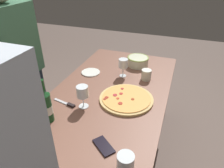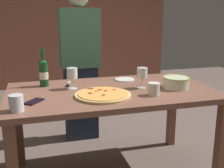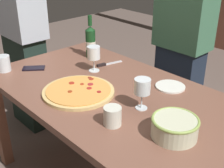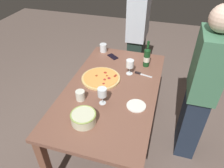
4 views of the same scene
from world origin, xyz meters
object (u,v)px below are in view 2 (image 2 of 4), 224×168
object	(u,v)px
wine_glass_by_bottle	(72,74)
cup_amber	(154,89)
side_plate	(125,79)
dining_table	(112,101)
wine_bottle	(44,72)
pizza_knife	(68,84)
serving_bowl	(176,82)
person_host	(80,64)
pizza	(103,95)
cup_ceramic	(16,103)
wine_glass_near_pizza	(142,74)
cell_phone	(34,101)

from	to	relation	value
wine_glass_by_bottle	cup_amber	size ratio (longest dim) A/B	1.81
wine_glass_by_bottle	side_plate	size ratio (longest dim) A/B	0.97
dining_table	wine_bottle	distance (m)	0.61
wine_bottle	pizza_knife	size ratio (longest dim) A/B	1.56
dining_table	serving_bowl	world-z (taller)	serving_bowl
wine_glass_by_bottle	person_host	xyz separation A→B (m)	(0.18, 0.72, -0.06)
dining_table	side_plate	world-z (taller)	side_plate
serving_bowl	pizza_knife	world-z (taller)	serving_bowl
cup_amber	person_host	bearing A→B (deg)	108.94
serving_bowl	wine_glass_by_bottle	bearing A→B (deg)	165.58
wine_glass_by_bottle	side_plate	distance (m)	0.53
wine_bottle	person_host	distance (m)	0.69
wine_bottle	person_host	bearing A→B (deg)	55.34
pizza	serving_bowl	distance (m)	0.62
cup_ceramic	side_plate	xyz separation A→B (m)	(0.89, 0.60, -0.05)
wine_glass_near_pizza	side_plate	distance (m)	0.33
wine_bottle	serving_bowl	bearing A→B (deg)	-19.24
wine_bottle	wine_glass_by_bottle	xyz separation A→B (m)	(0.21, -0.15, 0.01)
pizza	person_host	size ratio (longest dim) A/B	0.25
dining_table	side_plate	bearing A→B (deg)	55.24
wine_glass_by_bottle	cup_ceramic	xyz separation A→B (m)	(-0.40, -0.43, -0.07)
wine_bottle	pizza_knife	distance (m)	0.22
serving_bowl	side_plate	world-z (taller)	serving_bowl
wine_bottle	pizza_knife	bearing A→B (deg)	-6.68
person_host	pizza_knife	bearing A→B (deg)	-26.54
pizza	side_plate	size ratio (longest dim) A/B	2.34
serving_bowl	person_host	bearing A→B (deg)	123.82
wine_bottle	person_host	xyz separation A→B (m)	(0.39, 0.57, -0.05)
serving_bowl	pizza_knife	bearing A→B (deg)	158.03
serving_bowl	wine_bottle	bearing A→B (deg)	160.76
cup_ceramic	cup_amber	bearing A→B (deg)	5.46
side_plate	person_host	xyz separation A→B (m)	(-0.31, 0.54, 0.06)
wine_glass_by_bottle	cup_ceramic	size ratio (longest dim) A/B	1.63
wine_glass_near_pizza	wine_glass_by_bottle	size ratio (longest dim) A/B	0.99
pizza	wine_glass_by_bottle	world-z (taller)	wine_glass_by_bottle
wine_bottle	wine_glass_near_pizza	bearing A→B (deg)	-20.40
dining_table	person_host	size ratio (longest dim) A/B	1.00
cell_phone	pizza_knife	size ratio (longest dim) A/B	0.74
wine_glass_by_bottle	cell_phone	distance (m)	0.42
dining_table	cup_ceramic	distance (m)	0.78
pizza	wine_glass_near_pizza	bearing A→B (deg)	21.01
wine_glass_near_pizza	pizza_knife	size ratio (longest dim) A/B	0.85
serving_bowl	wine_glass_by_bottle	world-z (taller)	wine_glass_by_bottle
dining_table	cell_phone	size ratio (longest dim) A/B	11.11
dining_table	pizza_knife	size ratio (longest dim) A/B	8.17
wine_glass_near_pizza	pizza_knife	xyz separation A→B (m)	(-0.56, 0.26, -0.11)
dining_table	wine_glass_by_bottle	size ratio (longest dim) A/B	9.50
cup_ceramic	pizza_knife	bearing A→B (deg)	55.57
wine_glass_by_bottle	wine_glass_near_pizza	bearing A→B (deg)	-13.71
wine_glass_near_pizza	person_host	xyz separation A→B (m)	(-0.36, 0.85, -0.06)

